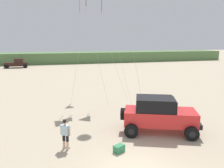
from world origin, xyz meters
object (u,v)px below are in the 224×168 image
jeep (159,114)px  cooler_box (119,149)px  person_watching (65,133)px  distant_pickup (17,63)px

jeep → cooler_box: size_ratio=8.93×
jeep → cooler_box: bearing=-150.3°
person_watching → cooler_box: bearing=-22.2°
cooler_box → distant_pickup: size_ratio=0.12×
jeep → person_watching: 5.88m
person_watching → distant_pickup: distant_pickup is taller
jeep → distant_pickup: jeep is taller
jeep → distant_pickup: (-13.23, 39.13, -0.26)m
jeep → cooler_box: jeep is taller
jeep → distant_pickup: 41.31m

